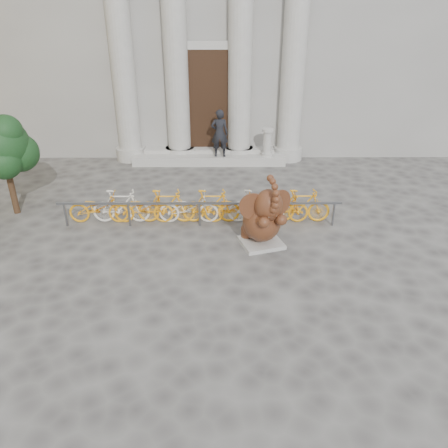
{
  "coord_description": "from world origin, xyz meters",
  "views": [
    {
      "loc": [
        0.51,
        -7.46,
        5.65
      ],
      "look_at": [
        0.56,
        1.62,
        1.1
      ],
      "focal_mm": 35.0,
      "sensor_mm": 36.0,
      "label": 1
    }
  ],
  "objects_px": {
    "tree": "(3,146)",
    "elephant_statue": "(263,219)",
    "pedestrian": "(220,133)",
    "bike_rack": "(199,206)"
  },
  "relations": [
    {
      "from": "elephant_statue",
      "to": "tree",
      "type": "xyz_separation_m",
      "value": [
        -7.27,
        2.04,
        1.34
      ]
    },
    {
      "from": "elephant_statue",
      "to": "tree",
      "type": "height_order",
      "value": "tree"
    },
    {
      "from": "pedestrian",
      "to": "bike_rack",
      "type": "bearing_deg",
      "value": 84.62
    },
    {
      "from": "bike_rack",
      "to": "tree",
      "type": "relative_size",
      "value": 2.67
    },
    {
      "from": "tree",
      "to": "pedestrian",
      "type": "xyz_separation_m",
      "value": [
        6.13,
        4.44,
        -0.82
      ]
    },
    {
      "from": "tree",
      "to": "elephant_statue",
      "type": "bearing_deg",
      "value": -15.66
    },
    {
      "from": "pedestrian",
      "to": "tree",
      "type": "bearing_deg",
      "value": 36.8
    },
    {
      "from": "bike_rack",
      "to": "pedestrian",
      "type": "distance_m",
      "value": 5.17
    },
    {
      "from": "elephant_statue",
      "to": "pedestrian",
      "type": "xyz_separation_m",
      "value": [
        -1.13,
        6.47,
        0.52
      ]
    },
    {
      "from": "bike_rack",
      "to": "tree",
      "type": "distance_m",
      "value": 5.83
    }
  ]
}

